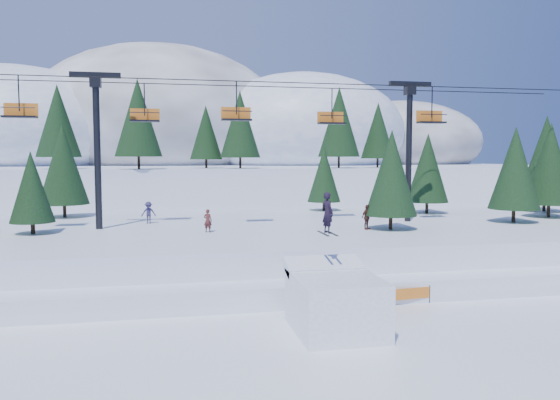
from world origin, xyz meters
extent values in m
plane|color=white|center=(0.00, 0.00, 0.00)|extent=(160.00, 160.00, 0.00)
cube|color=white|center=(0.00, 18.00, 1.25)|extent=(70.00, 22.00, 2.50)
cube|color=white|center=(0.00, 8.00, 0.55)|extent=(70.00, 6.00, 1.10)
cube|color=white|center=(0.00, 68.00, 3.00)|extent=(110.00, 60.00, 6.00)
ellipsoid|color=white|center=(-28.00, 72.00, 11.45)|extent=(36.00, 32.40, 19.80)
ellipsoid|color=#605B59|center=(-6.00, 78.00, 13.26)|extent=(44.00, 39.60, 26.40)
ellipsoid|color=white|center=(18.00, 70.00, 11.42)|extent=(34.00, 30.60, 19.72)
ellipsoid|color=#605B59|center=(38.00, 76.00, 10.12)|extent=(30.00, 27.00, 15.00)
cylinder|color=black|center=(-7.49, 39.59, 6.66)|extent=(0.26, 0.26, 1.32)
cone|color=#1B3A1A|center=(-7.49, 39.59, 11.39)|extent=(4.92, 4.92, 8.13)
cylinder|color=black|center=(3.52, 41.64, 6.61)|extent=(0.26, 0.26, 1.22)
cone|color=#1B3A1A|center=(3.52, 41.64, 10.96)|extent=(4.53, 4.53, 7.49)
cylinder|color=black|center=(15.16, 41.71, 6.66)|extent=(0.26, 0.26, 1.32)
cone|color=#1B3A1A|center=(15.16, 41.71, 11.36)|extent=(4.89, 4.89, 8.08)
cylinder|color=black|center=(-15.99, 42.79, 6.63)|extent=(0.26, 0.26, 1.27)
cone|color=#1B3A1A|center=(-15.99, 42.79, 11.16)|extent=(4.71, 4.71, 7.79)
cylinder|color=black|center=(20.79, 43.76, 6.56)|extent=(0.26, 0.26, 1.11)
cone|color=#1B3A1A|center=(20.79, 43.76, 10.52)|extent=(4.12, 4.12, 6.82)
cylinder|color=black|center=(-0.11, 44.33, 6.51)|extent=(0.26, 0.26, 1.01)
cone|color=#1B3A1A|center=(-0.11, 44.33, 10.13)|extent=(3.77, 3.77, 6.23)
cube|color=white|center=(2.32, 1.66, 1.17)|extent=(3.45, 4.26, 2.33)
cube|color=white|center=(2.32, 3.49, 2.38)|extent=(3.45, 1.49, 0.83)
imported|color=black|center=(2.42, 3.26, 4.83)|extent=(0.62, 0.76, 1.81)
cube|color=black|center=(2.22, 3.26, 3.91)|extent=(0.11, 1.65, 0.03)
cube|color=black|center=(2.62, 3.26, 3.91)|extent=(0.11, 1.65, 0.03)
cylinder|color=black|center=(-9.00, 18.00, 7.50)|extent=(0.44, 0.44, 10.00)
cube|color=black|center=(-9.00, 18.00, 12.60)|extent=(3.20, 0.35, 0.35)
cube|color=black|center=(-9.00, 18.00, 12.15)|extent=(0.70, 0.70, 0.70)
cylinder|color=black|center=(13.00, 18.00, 7.50)|extent=(0.44, 0.44, 10.00)
cube|color=black|center=(13.00, 18.00, 12.60)|extent=(3.20, 0.35, 0.35)
cube|color=black|center=(13.00, 18.00, 12.15)|extent=(0.70, 0.70, 0.70)
cylinder|color=black|center=(2.00, 16.80, 12.30)|extent=(46.00, 0.06, 0.06)
cylinder|color=black|center=(2.00, 19.20, 12.30)|extent=(46.00, 0.06, 0.06)
cylinder|color=black|center=(-13.39, 16.80, 11.20)|extent=(0.08, 0.08, 2.20)
cube|color=black|center=(-13.39, 16.80, 9.75)|extent=(2.00, 0.75, 0.12)
cube|color=orange|center=(-13.39, 17.18, 10.20)|extent=(2.00, 0.10, 0.85)
cylinder|color=black|center=(-13.39, 16.45, 10.30)|extent=(2.00, 0.06, 0.06)
cylinder|color=black|center=(-5.97, 19.20, 11.20)|extent=(0.08, 0.08, 2.20)
cube|color=black|center=(-5.97, 19.20, 9.75)|extent=(2.00, 0.75, 0.12)
cube|color=orange|center=(-5.97, 19.58, 10.20)|extent=(2.00, 0.10, 0.85)
cylinder|color=black|center=(-5.97, 18.85, 10.30)|extent=(2.00, 0.06, 0.06)
cylinder|color=black|center=(0.09, 16.80, 11.20)|extent=(0.08, 0.08, 2.20)
cube|color=black|center=(0.09, 16.80, 9.75)|extent=(2.00, 0.75, 0.12)
cube|color=orange|center=(0.09, 17.18, 10.20)|extent=(2.00, 0.10, 0.85)
cylinder|color=black|center=(0.09, 16.45, 10.30)|extent=(2.00, 0.06, 0.06)
cylinder|color=black|center=(7.43, 19.20, 11.20)|extent=(0.08, 0.08, 2.20)
cube|color=black|center=(7.43, 19.20, 9.75)|extent=(2.00, 0.75, 0.12)
cube|color=orange|center=(7.43, 19.58, 10.20)|extent=(2.00, 0.10, 0.85)
cylinder|color=black|center=(7.43, 18.85, 10.30)|extent=(2.00, 0.06, 0.06)
cylinder|color=black|center=(14.16, 16.80, 11.20)|extent=(0.08, 0.08, 2.20)
cube|color=black|center=(14.16, 16.80, 9.75)|extent=(2.00, 0.75, 0.12)
cube|color=orange|center=(14.16, 17.18, 10.20)|extent=(2.00, 0.10, 0.85)
cylinder|color=black|center=(14.16, 16.45, 10.30)|extent=(2.00, 0.06, 0.06)
cylinder|color=black|center=(20.36, 15.88, 2.99)|extent=(0.26, 0.26, 0.98)
cone|color=#1B3A1A|center=(20.36, 15.88, 6.48)|extent=(3.63, 3.63, 6.01)
cylinder|color=black|center=(25.19, 18.36, 3.02)|extent=(0.26, 0.26, 1.05)
cone|color=#1B3A1A|center=(25.19, 18.36, 6.76)|extent=(3.89, 3.89, 6.43)
cylinder|color=black|center=(27.97, 22.52, 3.09)|extent=(0.26, 0.26, 1.18)
cone|color=#1B3A1A|center=(27.97, 22.52, 7.28)|extent=(4.36, 4.36, 7.22)
cylinder|color=black|center=(17.15, 23.22, 2.98)|extent=(0.26, 0.26, 0.95)
cone|color=#1B3A1A|center=(17.15, 23.22, 6.38)|extent=(3.54, 3.54, 5.85)
cylinder|color=black|center=(-12.58, 26.02, 3.02)|extent=(0.26, 0.26, 1.03)
cone|color=#1B3A1A|center=(-12.58, 26.02, 6.71)|extent=(3.84, 3.84, 6.36)
cylinder|color=black|center=(9.16, 27.12, 2.90)|extent=(0.26, 0.26, 0.79)
cone|color=#1B3A1A|center=(9.16, 27.12, 5.73)|extent=(2.95, 2.95, 4.88)
cylinder|color=black|center=(-12.75, 16.37, 2.86)|extent=(0.26, 0.26, 0.72)
cone|color=#1B3A1A|center=(-12.75, 16.37, 5.44)|extent=(2.68, 2.68, 4.43)
cylinder|color=black|center=(9.95, 13.99, 2.96)|extent=(0.26, 0.26, 0.92)
cone|color=#1B3A1A|center=(9.95, 13.99, 6.24)|extent=(3.41, 3.41, 5.64)
imported|color=#532420|center=(-2.02, 14.92, 3.24)|extent=(0.64, 0.56, 1.48)
imported|color=#492820|center=(8.34, 14.15, 3.32)|extent=(1.03, 0.86, 1.65)
imported|color=#1F3135|center=(12.08, 21.10, 3.26)|extent=(0.64, 0.84, 1.52)
imported|color=#322A53|center=(-5.88, 20.36, 3.29)|extent=(1.03, 0.60, 1.58)
cylinder|color=black|center=(5.47, 4.74, 0.45)|extent=(0.06, 0.06, 0.90)
cylinder|color=black|center=(8.26, 5.01, 0.45)|extent=(0.06, 0.06, 0.90)
cube|color=orange|center=(6.86, 4.88, 0.55)|extent=(2.79, 0.31, 0.55)
cylinder|color=black|center=(8.73, 6.98, 0.45)|extent=(0.06, 0.06, 0.90)
cylinder|color=black|center=(11.53, 6.79, 0.45)|extent=(0.06, 0.06, 0.90)
cube|color=orange|center=(10.13, 6.89, 0.55)|extent=(2.80, 0.23, 0.55)
camera|label=1|loc=(-4.39, -19.69, 7.26)|focal=35.00mm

